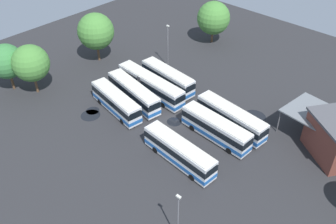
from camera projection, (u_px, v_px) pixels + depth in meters
name	position (u px, v px, depth m)	size (l,w,h in m)	color
ground_plane	(173.00, 119.00, 60.45)	(94.80, 94.80, 0.00)	#28282B
bus_row0_slot0	(116.00, 102.00, 61.02)	(11.51, 4.18, 3.57)	silver
bus_row0_slot1	(134.00, 93.00, 63.11)	(12.51, 4.50, 3.57)	silver
bus_row0_slot2	(150.00, 85.00, 65.10)	(14.73, 3.40, 3.57)	silver
bus_row0_slot3	(168.00, 78.00, 66.93)	(11.80, 3.63, 3.57)	silver
bus_row1_slot0	(179.00, 152.00, 51.53)	(12.02, 3.32, 3.57)	silver
bus_row1_slot2	(216.00, 128.00, 55.59)	(11.81, 3.13, 3.57)	silver
bus_row1_slot3	(231.00, 118.00, 57.64)	(12.48, 3.72, 3.57)	silver
maintenance_shelter	(320.00, 116.00, 54.49)	(10.38, 8.12, 4.20)	slate
lamp_post_mid_lot	(168.00, 45.00, 70.97)	(0.56, 0.28, 8.71)	slate
lamp_post_near_entrance	(178.00, 217.00, 40.14)	(0.56, 0.28, 7.52)	slate
tree_east_edge	(6.00, 61.00, 64.15)	(6.09, 6.09, 8.67)	brown
tree_south_edge	(213.00, 18.00, 79.01)	(7.02, 7.02, 9.12)	brown
tree_northeast	(96.00, 31.00, 72.22)	(7.12, 7.12, 9.84)	brown
tree_northwest	(31.00, 63.00, 63.23)	(6.37, 6.37, 9.01)	brown
puddle_between_rows	(254.00, 117.00, 60.87)	(3.84, 3.84, 0.01)	black
puddle_centre_drain	(174.00, 122.00, 59.85)	(2.41, 2.41, 0.01)	black
puddle_back_corner	(90.00, 115.00, 61.20)	(3.20, 3.20, 0.01)	black
puddle_near_shelter	(93.00, 111.00, 62.22)	(2.24, 2.24, 0.01)	black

